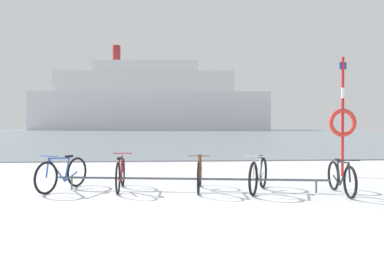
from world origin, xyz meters
The scene contains 9 objects.
ground centered at (0.00, 53.90, -0.04)m, with size 80.00×132.00×0.08m.
bike_rack centered at (0.67, 3.42, 0.27)m, with size 6.10×0.90×0.31m.
bicycle_0 centered at (-2.26, 3.73, 0.37)m, with size 0.78×1.62×0.83m.
bicycle_1 centered at (-0.93, 3.64, 0.37)m, with size 0.46×1.72×0.83m.
bicycle_2 centered at (0.87, 3.50, 0.38)m, with size 0.46×1.76×0.84m.
bicycle_3 centered at (2.17, 3.24, 0.38)m, with size 0.82×1.60×0.84m.
bicycle_4 centered at (3.90, 2.86, 0.35)m, with size 0.46×1.64×0.79m.
rescue_post centered at (5.20, 5.46, 1.62)m, with size 0.82×0.13×3.45m.
ferry_ship centered at (-4.02, 81.06, 6.52)m, with size 53.77×12.47×19.45m.
Camera 1 is at (0.14, -4.87, 1.54)m, focal length 34.51 mm.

